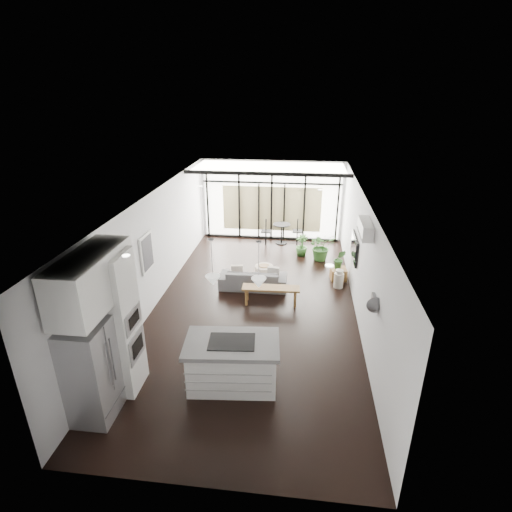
% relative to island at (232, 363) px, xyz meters
% --- Properties ---
extents(floor, '(5.00, 10.00, 0.00)m').
position_rel_island_xyz_m(floor, '(0.05, 2.87, -0.46)').
color(floor, black).
rests_on(floor, ground).
extents(ceiling, '(5.00, 10.00, 0.00)m').
position_rel_island_xyz_m(ceiling, '(0.05, 2.87, 2.34)').
color(ceiling, white).
rests_on(ceiling, ground).
extents(wall_left, '(0.02, 10.00, 2.80)m').
position_rel_island_xyz_m(wall_left, '(-2.45, 2.87, 0.94)').
color(wall_left, silver).
rests_on(wall_left, ground).
extents(wall_right, '(0.02, 10.00, 2.80)m').
position_rel_island_xyz_m(wall_right, '(2.55, 2.87, 0.94)').
color(wall_right, silver).
rests_on(wall_right, ground).
extents(wall_back, '(5.00, 0.02, 2.80)m').
position_rel_island_xyz_m(wall_back, '(0.05, 7.87, 0.94)').
color(wall_back, silver).
rests_on(wall_back, ground).
extents(wall_front, '(5.00, 0.02, 2.80)m').
position_rel_island_xyz_m(wall_front, '(0.05, -2.13, 0.94)').
color(wall_front, silver).
rests_on(wall_front, ground).
extents(glazing, '(5.00, 0.20, 2.80)m').
position_rel_island_xyz_m(glazing, '(0.05, 7.75, 0.94)').
color(glazing, black).
rests_on(glazing, ground).
extents(skylight, '(4.70, 1.90, 0.06)m').
position_rel_island_xyz_m(skylight, '(0.05, 6.87, 2.31)').
color(skylight, white).
rests_on(skylight, ceiling).
extents(neighbour_building, '(3.50, 0.02, 1.60)m').
position_rel_island_xyz_m(neighbour_building, '(0.05, 7.82, 0.64)').
color(neighbour_building, '#CABD83').
rests_on(neighbour_building, ground).
extents(island, '(1.78, 1.15, 0.92)m').
position_rel_island_xyz_m(island, '(0.00, 0.00, 0.00)').
color(island, silver).
rests_on(island, floor).
extents(cooktop, '(0.87, 0.62, 0.01)m').
position_rel_island_xyz_m(cooktop, '(0.00, 0.00, 0.47)').
color(cooktop, black).
rests_on(cooktop, island).
extents(fridge, '(0.68, 0.85, 1.75)m').
position_rel_island_xyz_m(fridge, '(-2.14, -0.98, 0.41)').
color(fridge, gray).
rests_on(fridge, floor).
extents(appliance_column, '(0.69, 0.72, 2.66)m').
position_rel_island_xyz_m(appliance_column, '(-2.00, -0.28, 0.87)').
color(appliance_column, silver).
rests_on(appliance_column, floor).
extents(upper_cabinets, '(0.62, 1.75, 0.86)m').
position_rel_island_xyz_m(upper_cabinets, '(-2.07, -0.63, 1.89)').
color(upper_cabinets, silver).
rests_on(upper_cabinets, wall_left).
extents(pendant_left, '(0.26, 0.26, 0.18)m').
position_rel_island_xyz_m(pendant_left, '(-0.35, 0.22, 1.56)').
color(pendant_left, white).
rests_on(pendant_left, ceiling).
extents(pendant_right, '(0.26, 0.26, 0.18)m').
position_rel_island_xyz_m(pendant_right, '(0.45, 0.22, 1.56)').
color(pendant_right, white).
rests_on(pendant_right, ceiling).
extents(sofa, '(1.84, 0.56, 0.72)m').
position_rel_island_xyz_m(sofa, '(-0.11, 3.87, -0.10)').
color(sofa, '#525254').
rests_on(sofa, floor).
extents(console_bench, '(1.46, 0.42, 0.47)m').
position_rel_island_xyz_m(console_bench, '(0.45, 3.05, -0.23)').
color(console_bench, brown).
rests_on(console_bench, floor).
extents(pouf, '(0.65, 0.65, 0.42)m').
position_rel_island_xyz_m(pouf, '(0.14, 4.40, -0.25)').
color(pouf, beige).
rests_on(pouf, floor).
extents(crate, '(0.48, 0.48, 0.33)m').
position_rel_island_xyz_m(crate, '(2.25, 4.68, -0.30)').
color(crate, brown).
rests_on(crate, floor).
extents(plant_tall, '(1.08, 1.14, 0.71)m').
position_rel_island_xyz_m(plant_tall, '(1.80, 6.04, -0.11)').
color(plant_tall, '#2E5C24').
rests_on(plant_tall, floor).
extents(plant_med, '(0.65, 0.81, 0.40)m').
position_rel_island_xyz_m(plant_med, '(1.18, 6.31, -0.26)').
color(plant_med, '#2E5C24').
rests_on(plant_med, floor).
extents(plant_crate, '(0.34, 0.60, 0.26)m').
position_rel_island_xyz_m(plant_crate, '(2.25, 4.68, -0.00)').
color(plant_crate, '#2E5C24').
rests_on(plant_crate, crate).
extents(milk_can, '(0.27, 0.27, 0.52)m').
position_rel_island_xyz_m(milk_can, '(2.22, 4.17, -0.20)').
color(milk_can, beige).
rests_on(milk_can, floor).
extents(bistro_set, '(1.44, 0.73, 0.66)m').
position_rel_island_xyz_m(bistro_set, '(0.46, 7.32, -0.13)').
color(bistro_set, black).
rests_on(bistro_set, floor).
extents(tv, '(0.05, 1.10, 0.65)m').
position_rel_island_xyz_m(tv, '(2.51, 3.87, 0.84)').
color(tv, black).
rests_on(tv, wall_right).
extents(ac_unit, '(0.22, 0.90, 0.30)m').
position_rel_island_xyz_m(ac_unit, '(2.43, 2.07, 1.99)').
color(ac_unit, white).
rests_on(ac_unit, wall_right).
extents(framed_art, '(0.04, 0.70, 0.90)m').
position_rel_island_xyz_m(framed_art, '(-2.42, 2.37, 1.09)').
color(framed_art, black).
rests_on(framed_art, wall_left).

